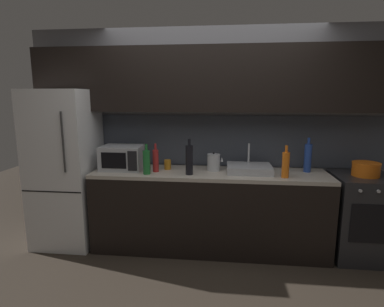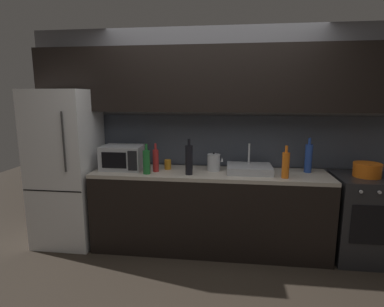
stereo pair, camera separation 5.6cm
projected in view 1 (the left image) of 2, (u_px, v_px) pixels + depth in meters
name	position (u px, v px, depth m)	size (l,w,h in m)	color
ground_plane	(203.00, 297.00, 2.66)	(10.00, 10.00, 0.00)	#2D261E
back_wall	(211.00, 111.00, 3.55)	(4.32, 0.44, 2.50)	slate
counter_run	(209.00, 210.00, 3.46)	(2.58, 0.60, 0.90)	black
refrigerator	(66.00, 168.00, 3.55)	(0.68, 0.69, 1.79)	white
oven_range	(361.00, 217.00, 3.28)	(0.60, 0.62, 0.90)	#232326
microwave	(123.00, 158.00, 3.47)	(0.46, 0.35, 0.27)	#A8AAAF
sink_basin	(249.00, 169.00, 3.35)	(0.48, 0.38, 0.30)	#ADAFB5
kettle	(214.00, 162.00, 3.42)	(0.18, 0.14, 0.21)	#B7BABF
wine_bottle_blue	(308.00, 158.00, 3.34)	(0.08, 0.08, 0.38)	#234299
wine_bottle_red	(156.00, 160.00, 3.36)	(0.07, 0.07, 0.31)	#A82323
wine_bottle_orange	(286.00, 164.00, 3.11)	(0.08, 0.08, 0.33)	orange
wine_bottle_green	(147.00, 162.00, 3.25)	(0.08, 0.08, 0.33)	#1E6B2D
wine_bottle_dark	(189.00, 160.00, 3.23)	(0.08, 0.08, 0.38)	black
mug_amber	(168.00, 165.00, 3.48)	(0.08, 0.08, 0.11)	#B27019
cooking_pot	(366.00, 169.00, 3.19)	(0.27, 0.27, 0.14)	orange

